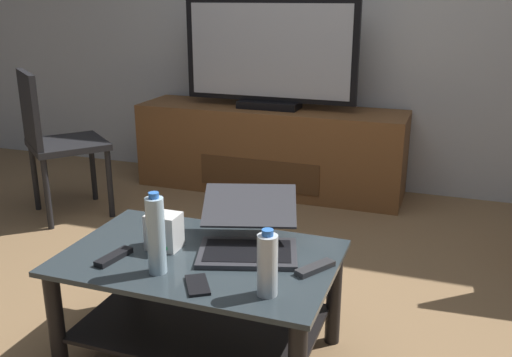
{
  "coord_description": "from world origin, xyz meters",
  "views": [
    {
      "loc": [
        0.76,
        -1.94,
        1.36
      ],
      "look_at": [
        -0.03,
        0.28,
        0.59
      ],
      "focal_mm": 39.73,
      "sensor_mm": 36.0,
      "label": 1
    }
  ],
  "objects_px": {
    "water_bottle_near": "(267,264)",
    "laptop": "(249,233)",
    "water_bottle_far": "(156,235)",
    "cell_phone": "(197,285)",
    "router_box": "(164,231)",
    "tv_remote": "(114,257)",
    "media_cabinet": "(270,149)",
    "television": "(269,56)",
    "soundbar_remote": "(315,268)",
    "coffee_table": "(201,289)",
    "side_chair": "(53,136)"
  },
  "relations": [
    {
      "from": "cell_phone",
      "to": "water_bottle_far",
      "type": "bearing_deg",
      "value": 132.25
    },
    {
      "from": "coffee_table",
      "to": "router_box",
      "type": "bearing_deg",
      "value": 174.39
    },
    {
      "from": "media_cabinet",
      "to": "tv_remote",
      "type": "xyz_separation_m",
      "value": [
        0.11,
        -2.15,
        0.15
      ]
    },
    {
      "from": "media_cabinet",
      "to": "television",
      "type": "relative_size",
      "value": 1.57
    },
    {
      "from": "media_cabinet",
      "to": "router_box",
      "type": "height_order",
      "value": "media_cabinet"
    },
    {
      "from": "coffee_table",
      "to": "media_cabinet",
      "type": "relative_size",
      "value": 0.53
    },
    {
      "from": "router_box",
      "to": "soundbar_remote",
      "type": "xyz_separation_m",
      "value": [
        0.58,
        0.01,
        -0.06
      ]
    },
    {
      "from": "side_chair",
      "to": "laptop",
      "type": "bearing_deg",
      "value": -29.92
    },
    {
      "from": "laptop",
      "to": "cell_phone",
      "type": "height_order",
      "value": "laptop"
    },
    {
      "from": "cell_phone",
      "to": "television",
      "type": "bearing_deg",
      "value": 69.85
    },
    {
      "from": "water_bottle_far",
      "to": "water_bottle_near",
      "type": "bearing_deg",
      "value": -2.72
    },
    {
      "from": "television",
      "to": "water_bottle_far",
      "type": "relative_size",
      "value": 4.15
    },
    {
      "from": "water_bottle_far",
      "to": "soundbar_remote",
      "type": "bearing_deg",
      "value": 20.63
    },
    {
      "from": "television",
      "to": "media_cabinet",
      "type": "bearing_deg",
      "value": 90.0
    },
    {
      "from": "media_cabinet",
      "to": "laptop",
      "type": "distance_m",
      "value": 1.98
    },
    {
      "from": "television",
      "to": "soundbar_remote",
      "type": "bearing_deg",
      "value": -67.37
    },
    {
      "from": "coffee_table",
      "to": "tv_remote",
      "type": "relative_size",
      "value": 6.29
    },
    {
      "from": "water_bottle_far",
      "to": "cell_phone",
      "type": "bearing_deg",
      "value": -15.29
    },
    {
      "from": "media_cabinet",
      "to": "cell_phone",
      "type": "xyz_separation_m",
      "value": [
        0.48,
        -2.23,
        0.14
      ]
    },
    {
      "from": "router_box",
      "to": "tv_remote",
      "type": "bearing_deg",
      "value": -130.13
    },
    {
      "from": "water_bottle_far",
      "to": "television",
      "type": "bearing_deg",
      "value": 98.15
    },
    {
      "from": "cell_phone",
      "to": "tv_remote",
      "type": "height_order",
      "value": "tv_remote"
    },
    {
      "from": "water_bottle_far",
      "to": "cell_phone",
      "type": "height_order",
      "value": "water_bottle_far"
    },
    {
      "from": "coffee_table",
      "to": "laptop",
      "type": "xyz_separation_m",
      "value": [
        0.15,
        0.12,
        0.2
      ]
    },
    {
      "from": "coffee_table",
      "to": "router_box",
      "type": "height_order",
      "value": "router_box"
    },
    {
      "from": "water_bottle_near",
      "to": "tv_remote",
      "type": "relative_size",
      "value": 1.41
    },
    {
      "from": "coffee_table",
      "to": "television",
      "type": "relative_size",
      "value": 0.83
    },
    {
      "from": "water_bottle_far",
      "to": "cell_phone",
      "type": "xyz_separation_m",
      "value": [
        0.17,
        -0.05,
        -0.13
      ]
    },
    {
      "from": "television",
      "to": "cell_phone",
      "type": "distance_m",
      "value": 2.32
    },
    {
      "from": "side_chair",
      "to": "water_bottle_far",
      "type": "distance_m",
      "value": 1.87
    },
    {
      "from": "side_chair",
      "to": "tv_remote",
      "type": "xyz_separation_m",
      "value": [
        1.21,
        -1.2,
        -0.08
      ]
    },
    {
      "from": "soundbar_remote",
      "to": "water_bottle_far",
      "type": "bearing_deg",
      "value": -127.8
    },
    {
      "from": "media_cabinet",
      "to": "soundbar_remote",
      "type": "xyz_separation_m",
      "value": [
        0.82,
        -1.99,
        0.15
      ]
    },
    {
      "from": "router_box",
      "to": "water_bottle_near",
      "type": "height_order",
      "value": "water_bottle_near"
    },
    {
      "from": "tv_remote",
      "to": "media_cabinet",
      "type": "bearing_deg",
      "value": 102.9
    },
    {
      "from": "television",
      "to": "tv_remote",
      "type": "bearing_deg",
      "value": -87.03
    },
    {
      "from": "tv_remote",
      "to": "coffee_table",
      "type": "bearing_deg",
      "value": 35.89
    },
    {
      "from": "tv_remote",
      "to": "water_bottle_far",
      "type": "bearing_deg",
      "value": 0.43
    },
    {
      "from": "media_cabinet",
      "to": "laptop",
      "type": "height_order",
      "value": "laptop"
    },
    {
      "from": "television",
      "to": "side_chair",
      "type": "relative_size",
      "value": 1.31
    },
    {
      "from": "router_box",
      "to": "soundbar_remote",
      "type": "relative_size",
      "value": 0.86
    },
    {
      "from": "laptop",
      "to": "router_box",
      "type": "relative_size",
      "value": 3.64
    },
    {
      "from": "water_bottle_near",
      "to": "laptop",
      "type": "bearing_deg",
      "value": 119.82
    },
    {
      "from": "television",
      "to": "soundbar_remote",
      "type": "distance_m",
      "value": 2.2
    },
    {
      "from": "television",
      "to": "water_bottle_near",
      "type": "relative_size",
      "value": 5.38
    },
    {
      "from": "media_cabinet",
      "to": "water_bottle_far",
      "type": "distance_m",
      "value": 2.23
    },
    {
      "from": "water_bottle_far",
      "to": "cell_phone",
      "type": "relative_size",
      "value": 2.09
    },
    {
      "from": "television",
      "to": "side_chair",
      "type": "xyz_separation_m",
      "value": [
        -1.1,
        -0.93,
        -0.43
      ]
    },
    {
      "from": "water_bottle_near",
      "to": "water_bottle_far",
      "type": "xyz_separation_m",
      "value": [
        -0.41,
        0.02,
        0.03
      ]
    },
    {
      "from": "coffee_table",
      "to": "router_box",
      "type": "xyz_separation_m",
      "value": [
        -0.15,
        0.01,
        0.21
      ]
    }
  ]
}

